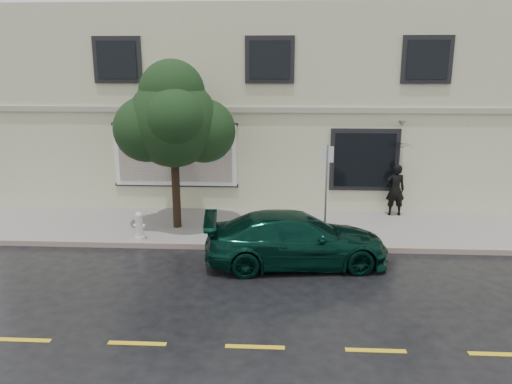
# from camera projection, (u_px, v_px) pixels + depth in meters

# --- Properties ---
(ground) EXTENTS (90.00, 90.00, 0.00)m
(ground) POSITION_uv_depth(u_px,v_px,m) (263.00, 271.00, 12.56)
(ground) COLOR black
(ground) RESTS_ON ground
(sidewalk) EXTENTS (20.00, 3.50, 0.15)m
(sidewalk) POSITION_uv_depth(u_px,v_px,m) (267.00, 227.00, 15.68)
(sidewalk) COLOR gray
(sidewalk) RESTS_ON ground
(curb) EXTENTS (20.00, 0.18, 0.16)m
(curb) POSITION_uv_depth(u_px,v_px,m) (265.00, 247.00, 13.99)
(curb) COLOR gray
(curb) RESTS_ON ground
(road_marking) EXTENTS (19.00, 0.12, 0.01)m
(road_marking) POSITION_uv_depth(u_px,v_px,m) (255.00, 347.00, 9.17)
(road_marking) COLOR gold
(road_marking) RESTS_ON ground
(building) EXTENTS (20.00, 8.12, 7.00)m
(building) POSITION_uv_depth(u_px,v_px,m) (272.00, 104.00, 20.39)
(building) COLOR #B7B693
(building) RESTS_ON ground
(billboard) EXTENTS (4.30, 0.16, 2.20)m
(billboard) POSITION_uv_depth(u_px,v_px,m) (175.00, 155.00, 16.98)
(billboard) COLOR white
(billboard) RESTS_ON ground
(car) EXTENTS (4.90, 2.60, 1.37)m
(car) POSITION_uv_depth(u_px,v_px,m) (296.00, 239.00, 12.84)
(car) COLOR black
(car) RESTS_ON ground
(pedestrian) EXTENTS (0.65, 0.45, 1.73)m
(pedestrian) POSITION_uv_depth(u_px,v_px,m) (395.00, 190.00, 16.53)
(pedestrian) COLOR black
(pedestrian) RESTS_ON sidewalk
(umbrella) EXTENTS (1.41, 1.41, 0.79)m
(umbrella) POSITION_uv_depth(u_px,v_px,m) (398.00, 152.00, 16.22)
(umbrella) COLOR black
(umbrella) RESTS_ON pedestrian
(street_tree) EXTENTS (2.68, 2.68, 4.59)m
(street_tree) POSITION_uv_depth(u_px,v_px,m) (173.00, 123.00, 14.73)
(street_tree) COLOR black
(street_tree) RESTS_ON sidewalk
(fire_hydrant) EXTENTS (0.33, 0.31, 0.81)m
(fire_hydrant) POSITION_uv_depth(u_px,v_px,m) (139.00, 226.00, 14.36)
(fire_hydrant) COLOR silver
(fire_hydrant) RESTS_ON sidewalk
(sign_pole) EXTENTS (0.34, 0.06, 2.77)m
(sign_pole) POSITION_uv_depth(u_px,v_px,m) (326.00, 185.00, 13.89)
(sign_pole) COLOR gray
(sign_pole) RESTS_ON sidewalk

